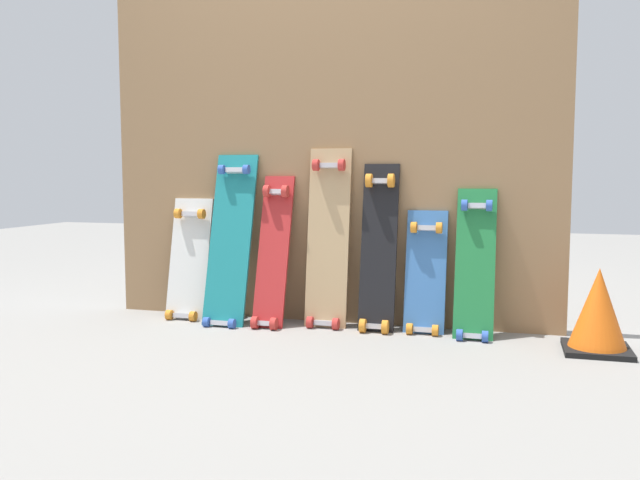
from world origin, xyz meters
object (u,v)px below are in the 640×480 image
(skateboard_teal, at_px, (230,246))
(skateboard_red, at_px, (273,257))
(skateboard_white, at_px, (189,265))
(skateboard_blue, at_px, (425,279))
(skateboard_green, at_px, (475,271))
(skateboard_black, at_px, (378,253))
(traffic_cone, at_px, (598,311))
(skateboard_natural, at_px, (328,244))

(skateboard_teal, bearing_deg, skateboard_red, 2.16)
(skateboard_white, distance_m, skateboard_blue, 1.26)
(skateboard_teal, height_order, skateboard_green, skateboard_teal)
(skateboard_teal, xyz_separation_m, skateboard_green, (1.24, 0.03, -0.08))
(skateboard_white, xyz_separation_m, skateboard_black, (1.03, -0.00, 0.10))
(skateboard_red, bearing_deg, traffic_cone, -5.12)
(skateboard_white, height_order, traffic_cone, skateboard_white)
(skateboard_natural, bearing_deg, skateboard_blue, -0.34)
(skateboard_blue, relative_size, skateboard_green, 0.86)
(skateboard_green, bearing_deg, skateboard_black, 177.58)
(skateboard_white, xyz_separation_m, skateboard_red, (0.49, -0.04, 0.06))
(skateboard_red, xyz_separation_m, skateboard_black, (0.54, 0.04, 0.03))
(skateboard_natural, distance_m, skateboard_green, 0.74)
(traffic_cone, bearing_deg, skateboard_green, 163.58)
(skateboard_red, relative_size, skateboard_blue, 1.25)
(skateboard_black, height_order, skateboard_blue, skateboard_black)
(skateboard_teal, bearing_deg, skateboard_natural, 6.87)
(skateboard_white, xyz_separation_m, traffic_cone, (2.03, -0.18, -0.10))
(skateboard_red, height_order, traffic_cone, skateboard_red)
(skateboard_teal, xyz_separation_m, skateboard_black, (0.77, 0.05, -0.02))
(skateboard_blue, bearing_deg, skateboard_white, -179.56)
(skateboard_red, xyz_separation_m, skateboard_natural, (0.28, 0.05, 0.07))
(skateboard_natural, height_order, skateboard_blue, skateboard_natural)
(traffic_cone, bearing_deg, skateboard_teal, 175.83)
(skateboard_white, relative_size, skateboard_green, 0.92)
(skateboard_red, height_order, skateboard_green, skateboard_red)
(skateboard_natural, xyz_separation_m, traffic_cone, (1.26, -0.19, -0.24))
(skateboard_red, bearing_deg, skateboard_white, 175.37)
(skateboard_natural, relative_size, skateboard_blue, 1.46)
(skateboard_white, xyz_separation_m, skateboard_natural, (0.77, 0.01, 0.13))
(skateboard_teal, height_order, skateboard_blue, skateboard_teal)
(skateboard_natural, height_order, skateboard_green, skateboard_natural)
(skateboard_white, height_order, skateboard_blue, skateboard_white)
(skateboard_white, distance_m, skateboard_green, 1.50)
(skateboard_white, relative_size, skateboard_blue, 1.07)
(skateboard_black, bearing_deg, skateboard_red, -175.98)
(skateboard_green, xyz_separation_m, traffic_cone, (0.53, -0.16, -0.13))
(skateboard_teal, height_order, skateboard_black, skateboard_teal)
(skateboard_green, bearing_deg, skateboard_teal, -178.75)
(skateboard_teal, bearing_deg, skateboard_white, 169.43)
(skateboard_black, distance_m, skateboard_green, 0.47)
(skateboard_blue, distance_m, traffic_cone, 0.79)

